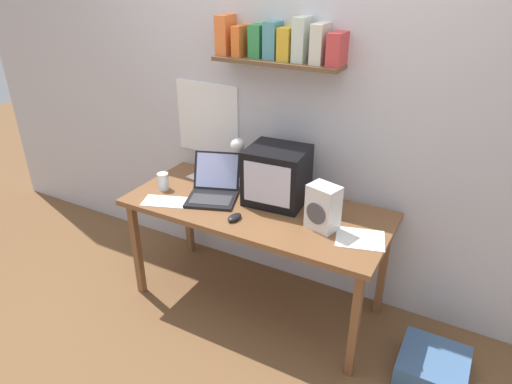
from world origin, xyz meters
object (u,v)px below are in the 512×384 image
crt_monitor (277,175)px  desk_lamp (239,157)px  printed_handout (165,201)px  juice_glass (163,182)px  open_notebook (205,176)px  corner_desk (256,215)px  computer_mouse (235,217)px  loose_paper_near_laptop (360,239)px  space_heater (323,207)px  floor_cushion (433,366)px  laptop (214,187)px

crt_monitor → desk_lamp: size_ratio=1.09×
printed_handout → desk_lamp: bearing=53.8°
desk_lamp → printed_handout: size_ratio=1.11×
juice_glass → printed_handout: 0.19m
crt_monitor → open_notebook: 0.63m
crt_monitor → desk_lamp: (-0.31, 0.06, 0.04)m
corner_desk → computer_mouse: size_ratio=14.72×
open_notebook → loose_paper_near_laptop: size_ratio=0.76×
space_heater → floor_cushion: 1.08m
open_notebook → floor_cushion: open_notebook is taller
laptop → computer_mouse: size_ratio=3.88×
floor_cushion → computer_mouse: bearing=-174.3°
open_notebook → floor_cushion: size_ratio=0.65×
laptop → loose_paper_near_laptop: bearing=-23.2°
printed_handout → floor_cushion: printed_handout is taller
laptop → computer_mouse: (0.28, -0.20, -0.05)m
desk_lamp → space_heater: (0.68, -0.23, -0.08)m
printed_handout → floor_cushion: (1.70, 0.14, -0.67)m
space_heater → loose_paper_near_laptop: size_ratio=0.85×
laptop → loose_paper_near_laptop: laptop is taller
juice_glass → desk_lamp: bearing=32.7°
open_notebook → loose_paper_near_laptop: (1.20, -0.27, 0.00)m
desk_lamp → computer_mouse: (0.20, -0.39, -0.20)m
corner_desk → crt_monitor: size_ratio=4.33×
corner_desk → crt_monitor: 0.28m
crt_monitor → juice_glass: size_ratio=3.36×
computer_mouse → space_heater: bearing=18.3°
loose_paper_near_laptop → crt_monitor: bearing=163.2°
juice_glass → loose_paper_near_laptop: juice_glass is taller
space_heater → computer_mouse: space_heater is taller
printed_handout → juice_glass: bearing=131.4°
juice_glass → space_heater: bearing=2.0°
printed_handout → floor_cushion: bearing=4.6°
corner_desk → printed_handout: printed_handout is taller
computer_mouse → open_notebook: (-0.49, 0.42, -0.01)m
desk_lamp → laptop: bearing=-124.5°
laptop → desk_lamp: bearing=47.7°
open_notebook → laptop: bearing=-44.8°
corner_desk → open_notebook: 0.57m
crt_monitor → floor_cushion: 1.40m
corner_desk → space_heater: size_ratio=6.25×
desk_lamp → juice_glass: bearing=-159.5°
laptop → space_heater: space_heater is taller
corner_desk → floor_cushion: 1.32m
desk_lamp → computer_mouse: size_ratio=3.13×
juice_glass → printed_handout: bearing=-48.6°
desk_lamp → space_heater: bearing=-31.2°
juice_glass → open_notebook: size_ratio=0.48×
desk_lamp → printed_handout: (-0.30, -0.41, -0.21)m
crt_monitor → computer_mouse: bearing=-112.7°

